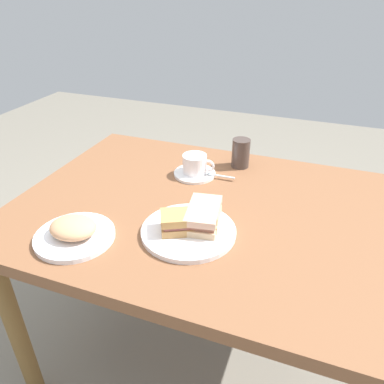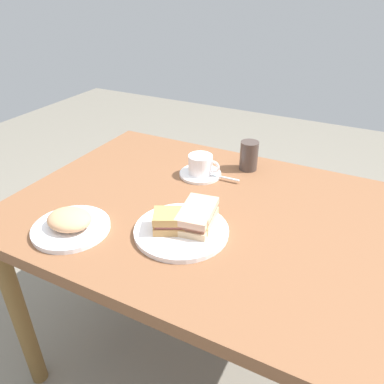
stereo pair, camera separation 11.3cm
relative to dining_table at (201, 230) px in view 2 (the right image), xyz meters
name	(u,v)px [view 2 (the right image)]	position (x,y,z in m)	size (l,w,h in m)	color
ground_plane	(199,356)	(0.00, 0.00, -0.62)	(6.00, 6.00, 0.00)	slate
dining_table	(201,230)	(0.00, 0.00, 0.00)	(1.12, 0.84, 0.71)	brown
sandwich_plate	(181,231)	(0.01, -0.14, 0.09)	(0.26, 0.26, 0.01)	white
sandwich_front	(181,221)	(0.01, -0.14, 0.13)	(0.16, 0.13, 0.05)	tan
sandwich_back	(197,216)	(0.04, -0.10, 0.13)	(0.11, 0.16, 0.05)	#D6AF83
coffee_saucer	(200,174)	(-0.09, 0.18, 0.09)	(0.14, 0.14, 0.01)	white
coffee_cup	(201,164)	(-0.09, 0.18, 0.13)	(0.11, 0.08, 0.06)	white
spoon	(221,176)	(-0.01, 0.18, 0.10)	(0.10, 0.02, 0.01)	silver
side_plate	(71,228)	(-0.26, -0.27, 0.09)	(0.21, 0.21, 0.01)	white
side_food_pile	(69,219)	(-0.26, -0.27, 0.12)	(0.13, 0.10, 0.04)	tan
drinking_glass	(249,156)	(0.04, 0.30, 0.14)	(0.06, 0.06, 0.10)	#453833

